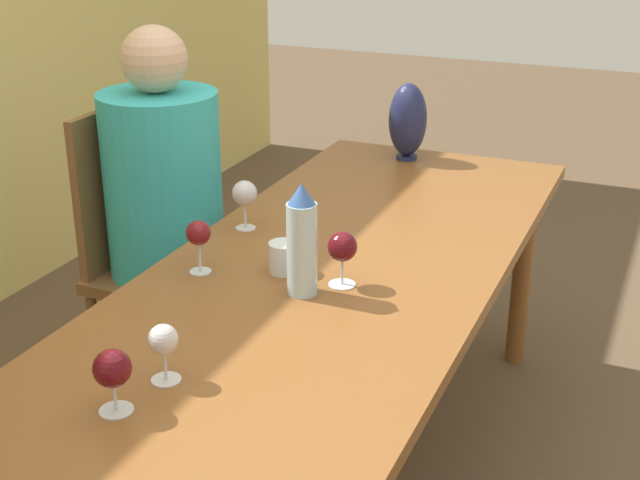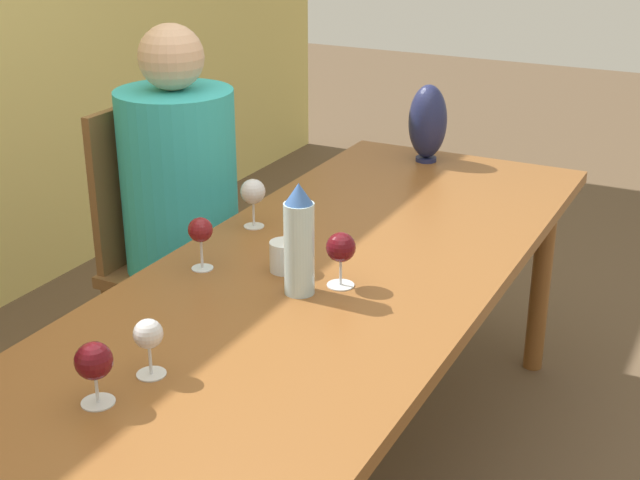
% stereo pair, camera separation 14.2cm
% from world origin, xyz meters
% --- Properties ---
extents(dining_table, '(2.66, 0.87, 0.75)m').
position_xyz_m(dining_table, '(0.00, 0.00, 0.68)').
color(dining_table, brown).
rests_on(dining_table, ground_plane).
extents(water_bottle, '(0.08, 0.08, 0.29)m').
position_xyz_m(water_bottle, '(0.02, 0.00, 0.89)').
color(water_bottle, '#ADCCD6').
rests_on(water_bottle, dining_table).
extents(water_tumbler, '(0.08, 0.08, 0.08)m').
position_xyz_m(water_tumbler, '(0.12, 0.10, 0.79)').
color(water_tumbler, silver).
rests_on(water_tumbler, dining_table).
extents(vase, '(0.14, 0.14, 0.28)m').
position_xyz_m(vase, '(1.19, 0.11, 0.90)').
color(vase, '#1E234C').
rests_on(vase, dining_table).
extents(wine_glass_0, '(0.08, 0.08, 0.14)m').
position_xyz_m(wine_glass_0, '(0.10, -0.07, 0.85)').
color(wine_glass_0, silver).
rests_on(wine_glass_0, dining_table).
extents(wine_glass_1, '(0.07, 0.07, 0.15)m').
position_xyz_m(wine_glass_1, '(0.35, 0.33, 0.86)').
color(wine_glass_1, silver).
rests_on(wine_glass_1, dining_table).
extents(wine_glass_2, '(0.06, 0.06, 0.13)m').
position_xyz_m(wine_glass_2, '(-0.47, 0.09, 0.84)').
color(wine_glass_2, silver).
rests_on(wine_glass_2, dining_table).
extents(wine_glass_3, '(0.07, 0.07, 0.14)m').
position_xyz_m(wine_glass_3, '(0.03, 0.30, 0.86)').
color(wine_glass_3, silver).
rests_on(wine_glass_3, dining_table).
extents(wine_glass_4, '(0.08, 0.08, 0.13)m').
position_xyz_m(wine_glass_4, '(-0.60, 0.11, 0.84)').
color(wine_glass_4, silver).
rests_on(wine_glass_4, dining_table).
extents(chair_far, '(0.44, 0.44, 1.01)m').
position_xyz_m(chair_far, '(0.54, 0.82, 0.53)').
color(chair_far, brown).
rests_on(chair_far, ground_plane).
extents(person_far, '(0.38, 0.38, 1.29)m').
position_xyz_m(person_far, '(0.54, 0.72, 0.68)').
color(person_far, '#2D2D38').
rests_on(person_far, ground_plane).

